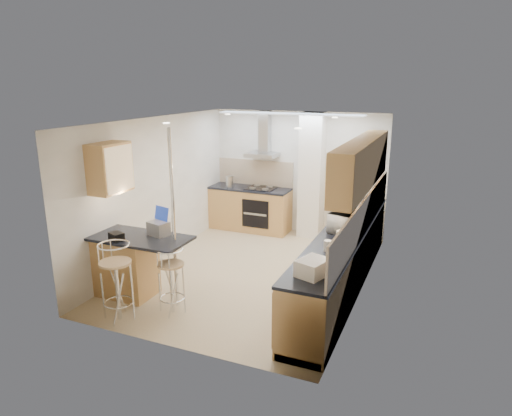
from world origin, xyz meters
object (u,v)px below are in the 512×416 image
at_px(laptop, 159,228).
at_px(bread_bin, 313,267).
at_px(bar_stool_near, 117,282).
at_px(bar_stool_end, 171,281).
at_px(microwave, 347,222).

relative_size(laptop, bread_bin, 0.78).
height_order(laptop, bread_bin, laptop).
distance_m(bar_stool_near, bread_bin, 2.61).
bearing_deg(bar_stool_end, microwave, -43.86).
xyz_separation_m(microwave, bar_stool_end, (-2.01, -1.65, -0.60)).
bearing_deg(microwave, laptop, 133.71).
bearing_deg(bread_bin, laptop, -172.82).
bearing_deg(laptop, bar_stool_end, -25.90).
distance_m(microwave, bread_bin, 1.73).
xyz_separation_m(microwave, bar_stool_near, (-2.56, -2.09, -0.54)).
height_order(laptop, bar_stool_end, laptop).
distance_m(bar_stool_end, bread_bin, 2.06).
relative_size(bar_stool_end, bread_bin, 2.55).
bearing_deg(laptop, bread_bin, 5.03).
relative_size(bar_stool_near, bread_bin, 2.93).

